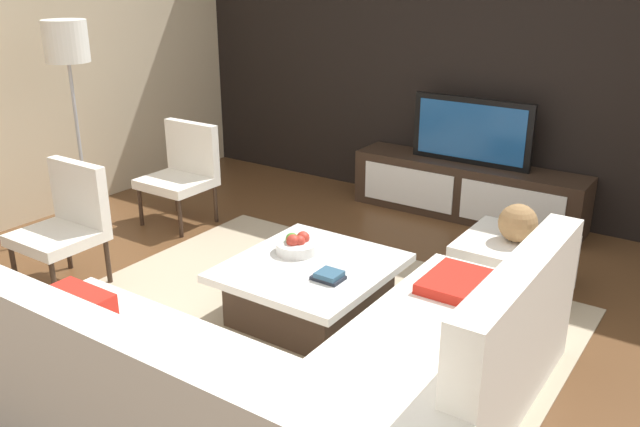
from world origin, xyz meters
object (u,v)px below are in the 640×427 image
floor_lamp (68,54)px  accent_chair_near (67,218)px  book_stack (329,276)px  decorative_ball (518,223)px  sectional_couch (295,384)px  fruit_bowl (297,245)px  ottoman (513,268)px  television (471,131)px  media_console (467,190)px  coffee_table (311,289)px  accent_chair_far (184,168)px

floor_lamp → accent_chair_near: bearing=-43.9°
floor_lamp → book_stack: bearing=-5.5°
decorative_ball → sectional_couch: bearing=-99.9°
accent_chair_near → fruit_bowl: bearing=26.2°
floor_lamp → fruit_bowl: 2.46m
fruit_bowl → floor_lamp: bearing=179.2°
ottoman → television: bearing=124.6°
sectional_couch → book_stack: size_ratio=12.99×
media_console → ottoman: 1.52m
coffee_table → accent_chair_far: (-1.92, 0.80, 0.29)m
accent_chair_near → ottoman: bearing=34.2°
coffee_table → floor_lamp: 2.73m
media_console → accent_chair_far: (-2.02, -1.49, 0.24)m
sectional_couch → coffee_table: sectional_couch is taller
media_console → floor_lamp: floor_lamp is taller
media_console → fruit_bowl: size_ratio=7.45×
accent_chair_near → book_stack: size_ratio=4.75×
coffee_table → book_stack: size_ratio=5.68×
television → coffee_table: size_ratio=1.04×
book_stack → decorative_ball: bearing=57.4°
coffee_table → accent_chair_near: bearing=-162.6°
book_stack → floor_lamp: bearing=174.5°
book_stack → fruit_bowl: bearing=150.9°
ottoman → book_stack: 1.40m
ottoman → decorative_ball: size_ratio=2.68×
sectional_couch → floor_lamp: bearing=159.5°
media_console → television: size_ratio=1.93×
accent_chair_near → floor_lamp: (-0.69, 0.67, 1.01)m
decorative_ball → coffee_table: bearing=-132.6°
floor_lamp → accent_chair_far: bearing=54.6°
television → book_stack: 2.45m
coffee_table → floor_lamp: bearing=176.9°
media_console → accent_chair_near: 3.37m
fruit_bowl → coffee_table: bearing=-29.2°
floor_lamp → fruit_bowl: bearing=-0.8°
television → accent_chair_near: bearing=-122.5°
sectional_couch → fruit_bowl: sectional_couch is taller
media_console → fruit_bowl: (-0.28, -2.20, 0.18)m
coffee_table → accent_chair_far: accent_chair_far is taller
accent_chair_far → ottoman: bearing=7.7°
media_console → accent_chair_far: bearing=-143.5°
coffee_table → television: bearing=87.5°
accent_chair_far → book_stack: accent_chair_far is taller
accent_chair_far → decorative_ball: size_ratio=3.33×
sectional_couch → decorative_ball: (0.36, 2.04, 0.24)m
television → fruit_bowl: television is taller
media_console → decorative_ball: size_ratio=7.99×
sectional_couch → fruit_bowl: (-0.79, 1.09, 0.14)m
television → floor_lamp: bearing=-139.0°
fruit_bowl → book_stack: fruit_bowl is taller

